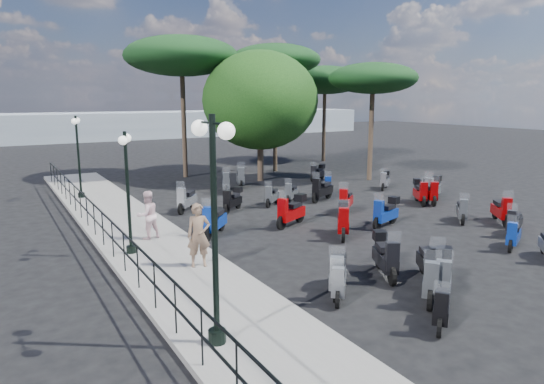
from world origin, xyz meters
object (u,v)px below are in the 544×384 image
scooter_2 (338,274)px  scooter_4 (233,200)px  scooter_32 (420,192)px  scooter_29 (385,181)px  pedestrian_far (148,215)px  scooter_0 (443,276)px  scooter_1 (339,280)px  scooter_16 (328,187)px  scooter_20 (462,211)px  scooter_26 (514,223)px  scooter_27 (430,192)px  scooter_25 (501,211)px  scooter_21 (346,201)px  scooter_31 (291,193)px  scooter_28 (433,189)px  broadleaf_tree (260,100)px  lamp_post_2 (78,151)px  scooter_3 (214,222)px  scooter_6 (441,308)px  scooter_5 (187,200)px  scooter_9 (291,212)px  scooter_30 (432,278)px  lamp_post_0 (214,217)px  scooter_8 (385,257)px  pine_1 (325,80)px  scooter_19 (513,236)px  scooter_15 (386,213)px  lamp_post_1 (128,185)px  scooter_11 (241,178)px  scooter_10 (272,196)px  pine_3 (373,79)px  scooter_7 (430,264)px  pine_2 (182,56)px  scooter_22 (322,190)px  scooter_23 (318,173)px  woman (199,235)px  scooter_17 (226,183)px  scooter_14 (343,221)px

scooter_2 → scooter_4: (1.58, 9.22, -0.00)m
scooter_2 → scooter_32: bearing=-105.9°
scooter_29 → pedestrian_far: bearing=65.6°
scooter_0 → scooter_1: bearing=20.7°
scooter_16 → scooter_20: size_ratio=1.11×
scooter_26 → scooter_27: scooter_27 is taller
scooter_1 → scooter_25: bearing=-124.9°
scooter_1 → scooter_21: (5.75, 6.85, 0.03)m
scooter_29 → scooter_31: (-6.00, -0.17, -0.04)m
pedestrian_far → scooter_28: 13.49m
scooter_27 → scooter_29: 3.71m
broadleaf_tree → lamp_post_2: bearing=-177.0°
scooter_32 → scooter_3: bearing=34.3°
scooter_6 → scooter_5: bearing=-33.7°
scooter_5 → scooter_16: 7.19m
scooter_27 → scooter_9: bearing=34.5°
scooter_26 → scooter_32: bearing=-32.5°
scooter_0 → scooter_5: 11.91m
scooter_20 → scooter_30: bearing=80.0°
lamp_post_0 → scooter_8: bearing=7.9°
scooter_3 → scooter_16: scooter_3 is taller
scooter_32 → pine_1: bearing=-75.8°
scooter_19 → scooter_2: bearing=63.6°
scooter_0 → scooter_15: size_ratio=0.90×
scooter_3 → pine_1: 21.76m
lamp_post_1 → scooter_25: lamp_post_1 is taller
lamp_post_2 → scooter_31: lamp_post_2 is taller
scooter_30 → pine_1: pine_1 is taller
scooter_4 → scooter_32: scooter_32 is taller
scooter_20 → scooter_30: 8.18m
scooter_11 → scooter_8: bearing=103.3°
pedestrian_far → scooter_8: size_ratio=0.97×
pedestrian_far → scooter_10: 7.03m
pedestrian_far → scooter_26: 12.74m
scooter_2 → scooter_30: scooter_30 is taller
pine_3 → scooter_25: bearing=-103.2°
scooter_7 → pine_2: bearing=-57.4°
scooter_22 → pine_2: size_ratio=0.21×
scooter_2 → scooter_7: size_ratio=0.91×
scooter_15 → scooter_23: bearing=-40.4°
scooter_19 → scooter_20: size_ratio=1.12×
scooter_7 → pine_3: bearing=-91.9°
woman → scooter_5: size_ratio=1.26×
woman → scooter_0: (4.39, -4.72, -0.50)m
scooter_17 → scooter_32: scooter_32 is taller
scooter_2 → scooter_0: bearing=-176.4°
scooter_8 → broadleaf_tree: bearing=-78.6°
scooter_14 → pine_1: (11.51, 16.74, 5.44)m
broadleaf_tree → pine_2: (-3.30, 3.47, 2.52)m
scooter_11 → scooter_28: bearing=154.0°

